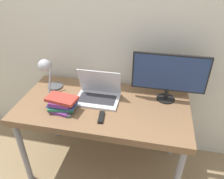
{
  "coord_description": "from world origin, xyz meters",
  "views": [
    {
      "loc": [
        0.38,
        -1.08,
        1.86
      ],
      "look_at": [
        0.09,
        0.33,
        0.95
      ],
      "focal_mm": 35.0,
      "sensor_mm": 36.0,
      "label": 1
    }
  ],
  "objects_px": {
    "laptop": "(98,94)",
    "desk_lamp": "(47,71)",
    "book_stack": "(62,103)",
    "monitor": "(169,75)"
  },
  "relations": [
    {
      "from": "desk_lamp",
      "to": "book_stack",
      "type": "relative_size",
      "value": 1.32
    },
    {
      "from": "laptop",
      "to": "book_stack",
      "type": "bearing_deg",
      "value": -138.32
    },
    {
      "from": "laptop",
      "to": "monitor",
      "type": "distance_m",
      "value": 0.62
    },
    {
      "from": "laptop",
      "to": "desk_lamp",
      "type": "bearing_deg",
      "value": 179.3
    },
    {
      "from": "book_stack",
      "to": "laptop",
      "type": "bearing_deg",
      "value": 41.68
    },
    {
      "from": "laptop",
      "to": "desk_lamp",
      "type": "relative_size",
      "value": 1.09
    },
    {
      "from": "laptop",
      "to": "desk_lamp",
      "type": "xyz_separation_m",
      "value": [
        -0.45,
        0.01,
        0.17
      ]
    },
    {
      "from": "monitor",
      "to": "book_stack",
      "type": "distance_m",
      "value": 0.9
    },
    {
      "from": "monitor",
      "to": "book_stack",
      "type": "relative_size",
      "value": 2.36
    },
    {
      "from": "laptop",
      "to": "monitor",
      "type": "bearing_deg",
      "value": 11.35
    }
  ]
}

